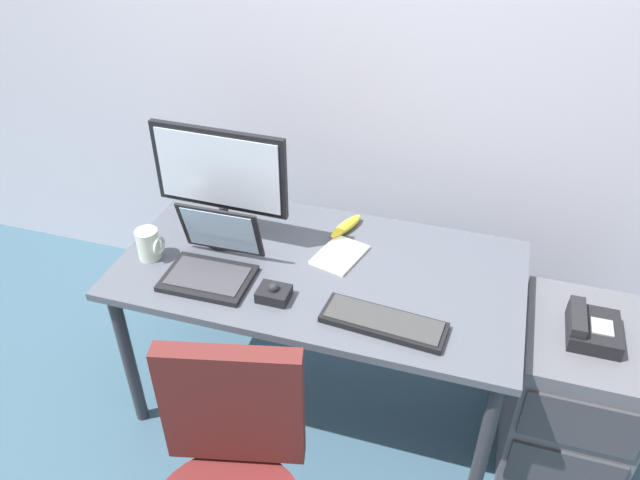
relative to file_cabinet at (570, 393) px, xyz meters
name	(u,v)px	position (x,y,z in m)	size (l,w,h in m)	color
ground_plane	(320,394)	(-0.97, -0.03, -0.31)	(8.00, 8.00, 0.00)	#345162
back_wall	(375,19)	(-0.97, 0.71, 1.09)	(6.00, 0.10, 2.80)	silver
desk	(320,282)	(-0.97, -0.03, 0.33)	(1.48, 0.78, 0.71)	#494E58
file_cabinet	(570,393)	(0.00, 0.00, 0.00)	(0.42, 0.53, 0.62)	#53545B
desk_phone	(591,328)	(-0.01, -0.02, 0.34)	(0.17, 0.20, 0.09)	black
monitor_main	(220,177)	(-1.37, 0.04, 0.67)	(0.52, 0.18, 0.46)	#262628
keyboard	(384,322)	(-0.68, -0.26, 0.41)	(0.42, 0.17, 0.03)	black
laptop	(213,260)	(-1.33, -0.17, 0.45)	(0.31, 0.29, 0.23)	black
trackball_mouse	(274,293)	(-1.07, -0.24, 0.42)	(0.11, 0.09, 0.07)	black
coffee_mug	(149,244)	(-1.59, -0.16, 0.46)	(0.09, 0.08, 0.12)	silver
paper_notepad	(340,255)	(-0.91, 0.05, 0.40)	(0.15, 0.21, 0.01)	white
banana	(346,226)	(-0.94, 0.23, 0.42)	(0.19, 0.04, 0.04)	yellow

